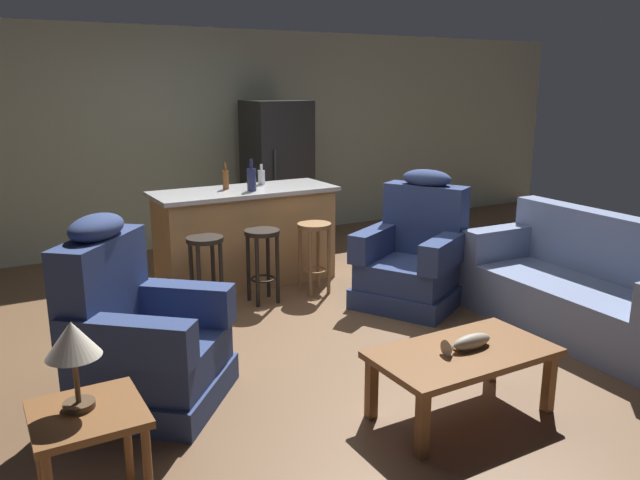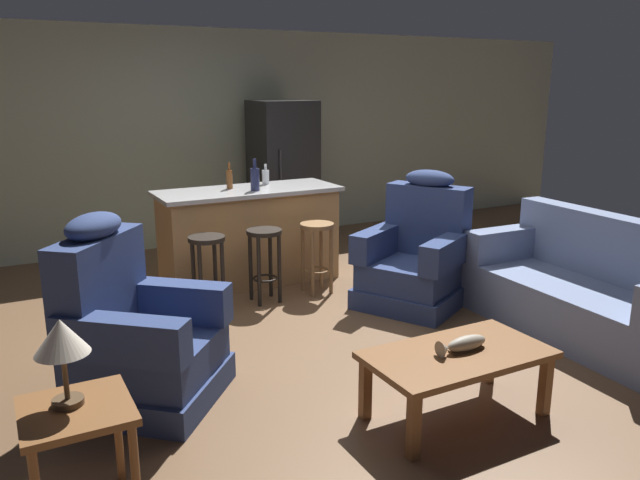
{
  "view_description": "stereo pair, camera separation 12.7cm",
  "coord_description": "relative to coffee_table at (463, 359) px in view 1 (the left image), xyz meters",
  "views": [
    {
      "loc": [
        -2.36,
        -4.27,
        1.97
      ],
      "look_at": [
        0.03,
        -0.1,
        0.75
      ],
      "focal_mm": 35.0,
      "sensor_mm": 36.0,
      "label": 1
    },
    {
      "loc": [
        -2.25,
        -4.33,
        1.97
      ],
      "look_at": [
        0.03,
        -0.1,
        0.75
      ],
      "focal_mm": 35.0,
      "sensor_mm": 36.0,
      "label": 2
    }
  ],
  "objects": [
    {
      "name": "ground_plane",
      "position": [
        -0.09,
        1.71,
        -0.36
      ],
      "size": [
        12.0,
        12.0,
        0.0
      ],
      "color": "brown"
    },
    {
      "name": "back_wall",
      "position": [
        -0.09,
        4.84,
        0.94
      ],
      "size": [
        12.0,
        0.05,
        2.6
      ],
      "color": "#9EA88E",
      "rests_on": "ground_plane"
    },
    {
      "name": "coffee_table",
      "position": [
        0.0,
        0.0,
        0.0
      ],
      "size": [
        1.1,
        0.6,
        0.42
      ],
      "color": "brown",
      "rests_on": "ground_plane"
    },
    {
      "name": "fish_figurine",
      "position": [
        0.03,
        -0.01,
        0.1
      ],
      "size": [
        0.34,
        0.1,
        0.1
      ],
      "color": "#4C3823",
      "rests_on": "coffee_table"
    },
    {
      "name": "couch",
      "position": [
        1.77,
        0.51,
        -0.02
      ],
      "size": [
        0.91,
        1.93,
        0.94
      ],
      "rotation": [
        0.0,
        0.0,
        3.11
      ],
      "color": "#707FA3",
      "rests_on": "ground_plane"
    },
    {
      "name": "recliner_near_lamp",
      "position": [
        -1.63,
        1.13,
        0.06
      ],
      "size": [
        1.18,
        1.18,
        1.2
      ],
      "rotation": [
        0.0,
        0.0,
        -0.71
      ],
      "color": "navy",
      "rests_on": "ground_plane"
    },
    {
      "name": "recliner_near_island",
      "position": [
        1.01,
        1.75,
        0.06
      ],
      "size": [
        1.14,
        1.14,
        1.2
      ],
      "rotation": [
        0.0,
        0.0,
        3.64
      ],
      "color": "navy",
      "rests_on": "ground_plane"
    },
    {
      "name": "end_table",
      "position": [
        -2.11,
        0.11,
        0.1
      ],
      "size": [
        0.48,
        0.48,
        0.56
      ],
      "color": "brown",
      "rests_on": "ground_plane"
    },
    {
      "name": "table_lamp",
      "position": [
        -2.13,
        0.15,
        0.5
      ],
      "size": [
        0.24,
        0.24,
        0.41
      ],
      "color": "#4C3823",
      "rests_on": "end_table"
    },
    {
      "name": "kitchen_island",
      "position": [
        -0.09,
        3.06,
        0.11
      ],
      "size": [
        1.8,
        0.7,
        0.95
      ],
      "color": "#AD7F4C",
      "rests_on": "ground_plane"
    },
    {
      "name": "bar_stool_left",
      "position": [
        -0.73,
        2.43,
        0.11
      ],
      "size": [
        0.32,
        0.32,
        0.68
      ],
      "color": "black",
      "rests_on": "ground_plane"
    },
    {
      "name": "bar_stool_middle",
      "position": [
        -0.19,
        2.43,
        0.11
      ],
      "size": [
        0.32,
        0.32,
        0.68
      ],
      "color": "black",
      "rests_on": "ground_plane"
    },
    {
      "name": "bar_stool_right",
      "position": [
        0.35,
        2.43,
        0.11
      ],
      "size": [
        0.32,
        0.32,
        0.68
      ],
      "color": "olive",
      "rests_on": "ground_plane"
    },
    {
      "name": "refrigerator",
      "position": [
        0.85,
        4.26,
        0.52
      ],
      "size": [
        0.7,
        0.69,
        1.76
      ],
      "color": "black",
      "rests_on": "ground_plane"
    },
    {
      "name": "bottle_tall_green",
      "position": [
        -0.06,
        2.93,
        0.7
      ],
      "size": [
        0.09,
        0.09,
        0.31
      ],
      "color": "#23284C",
      "rests_on": "kitchen_island"
    },
    {
      "name": "bottle_short_amber",
      "position": [
        0.18,
        3.25,
        0.66
      ],
      "size": [
        0.07,
        0.07,
        0.21
      ],
      "color": "silver",
      "rests_on": "kitchen_island"
    },
    {
      "name": "bottle_wine_dark",
      "position": [
        -0.24,
        3.16,
        0.68
      ],
      "size": [
        0.06,
        0.06,
        0.26
      ],
      "color": "brown",
      "rests_on": "kitchen_island"
    }
  ]
}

